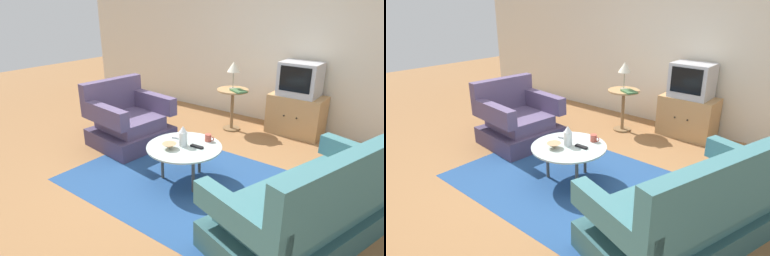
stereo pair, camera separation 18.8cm
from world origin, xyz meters
The scene contains 16 objects.
ground_plane centered at (0.00, 0.00, 0.00)m, with size 16.00×16.00×0.00m, color olive.
back_wall centered at (0.00, 2.42, 1.35)m, with size 9.00×0.12×2.70m, color beige.
area_rug centered at (-0.04, -0.08, 0.00)m, with size 2.54×1.91×0.00m, color navy.
armchair centered at (-1.36, 0.28, 0.31)m, with size 1.00×1.04×0.89m.
couch centered at (1.44, -0.18, 0.30)m, with size 1.36×1.95×0.95m.
coffee_table centered at (-0.04, -0.08, 0.40)m, with size 0.84×0.84×0.43m.
side_table centered at (-0.46, 1.65, 0.47)m, with size 0.48×0.48×0.66m.
tv_stand centered at (0.41, 2.09, 0.30)m, with size 0.80×0.49×0.61m.
television centered at (0.41, 2.09, 0.86)m, with size 0.56×0.44×0.50m.
table_lamp centered at (-0.47, 1.66, 0.98)m, with size 0.20×0.20×0.42m.
vase centered at (-0.05, -0.08, 0.54)m, with size 0.10×0.10×0.23m.
mug centered at (0.10, 0.20, 0.47)m, with size 0.12×0.08×0.08m.
bowl centered at (-0.12, -0.23, 0.46)m, with size 0.16×0.16×0.06m.
tv_remote_dark centered at (0.10, -0.02, 0.44)m, with size 0.15×0.06×0.02m.
tv_remote_silver centered at (-0.22, 0.05, 0.44)m, with size 0.17×0.09×0.02m.
book centered at (-0.32, 1.57, 0.67)m, with size 0.29×0.26×0.02m.
Camera 1 is at (2.08, -2.68, 1.95)m, focal length 31.13 mm.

